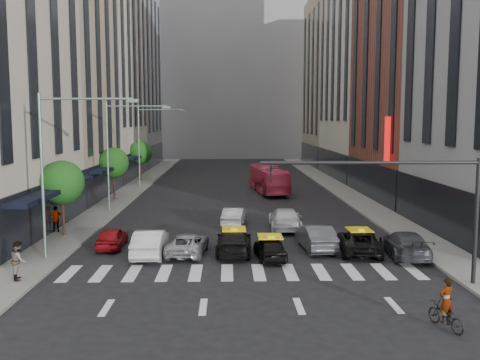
{
  "coord_description": "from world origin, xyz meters",
  "views": [
    {
      "loc": [
        -0.99,
        -24.99,
        7.75
      ],
      "look_at": [
        -0.18,
        8.06,
        4.0
      ],
      "focal_mm": 40.0,
      "sensor_mm": 36.0,
      "label": 1
    }
  ],
  "objects": [
    {
      "name": "streetlamp_far",
      "position": [
        -10.04,
        36.0,
        5.9
      ],
      "size": [
        5.38,
        0.25,
        9.0
      ],
      "color": "gray",
      "rests_on": "sidewalk_left"
    },
    {
      "name": "car_grey_mid",
      "position": [
        4.3,
        6.2,
        0.77
      ],
      "size": [
        1.96,
        4.77,
        1.53
      ],
      "primitive_type": "imported",
      "rotation": [
        0.0,
        0.0,
        3.21
      ],
      "color": "#3F4147",
      "rests_on": "ground"
    },
    {
      "name": "tree_mid",
      "position": [
        -11.8,
        26.0,
        3.65
      ],
      "size": [
        2.88,
        2.88,
        4.95
      ],
      "color": "black",
      "rests_on": "sidewalk_left"
    },
    {
      "name": "sidewalk_left",
      "position": [
        -11.5,
        30.0,
        0.07
      ],
      "size": [
        3.0,
        96.0,
        0.15
      ],
      "primitive_type": "cube",
      "color": "slate",
      "rests_on": "ground"
    },
    {
      "name": "tree_far",
      "position": [
        -11.8,
        42.0,
        3.65
      ],
      "size": [
        2.88,
        2.88,
        4.95
      ],
      "color": "black",
      "rests_on": "sidewalk_left"
    },
    {
      "name": "car_silver",
      "position": [
        -3.28,
        5.26,
        0.62
      ],
      "size": [
        2.48,
        4.62,
        1.23
      ],
      "primitive_type": "imported",
      "rotation": [
        0.0,
        0.0,
        3.04
      ],
      "color": "#A6A7AC",
      "rests_on": "ground"
    },
    {
      "name": "ground",
      "position": [
        0.0,
        0.0,
        0.0
      ],
      "size": [
        160.0,
        160.0,
        0.0
      ],
      "primitive_type": "plane",
      "color": "black",
      "rests_on": "ground"
    },
    {
      "name": "streetlamp_mid",
      "position": [
        -10.04,
        20.0,
        5.9
      ],
      "size": [
        5.38,
        0.25,
        9.0
      ],
      "color": "gray",
      "rests_on": "sidewalk_left"
    },
    {
      "name": "car_red",
      "position": [
        -7.98,
        6.95,
        0.64
      ],
      "size": [
        1.55,
        3.76,
        1.28
      ],
      "primitive_type": "imported",
      "rotation": [
        0.0,
        0.0,
        3.15
      ],
      "color": "maroon",
      "rests_on": "ground"
    },
    {
      "name": "bus",
      "position": [
        3.44,
        31.33,
        1.45
      ],
      "size": [
        3.65,
        10.63,
        2.9
      ],
      "primitive_type": "imported",
      "rotation": [
        0.0,
        0.0,
        3.26
      ],
      "color": "#E04264",
      "rests_on": "ground"
    },
    {
      "name": "taxi_left",
      "position": [
        -0.6,
        5.4,
        0.71
      ],
      "size": [
        2.19,
        5.0,
        1.43
      ],
      "primitive_type": "imported",
      "rotation": [
        0.0,
        0.0,
        3.1
      ],
      "color": "black",
      "rests_on": "ground"
    },
    {
      "name": "streetlamp_near",
      "position": [
        -10.04,
        4.0,
        5.9
      ],
      "size": [
        5.38,
        0.25,
        9.0
      ],
      "color": "gray",
      "rests_on": "sidewalk_left"
    },
    {
      "name": "building_far",
      "position": [
        0.0,
        85.0,
        18.0
      ],
      "size": [
        30.0,
        10.0,
        36.0
      ],
      "primitive_type": "cube",
      "color": "gray",
      "rests_on": "ground"
    },
    {
      "name": "liberty_sign",
      "position": [
        12.6,
        20.0,
        6.0
      ],
      "size": [
        0.3,
        0.7,
        4.0
      ],
      "color": "red",
      "rests_on": "ground"
    },
    {
      "name": "building_right_c",
      "position": [
        17.0,
        46.0,
        20.0
      ],
      "size": [
        8.0,
        20.0,
        40.0
      ],
      "primitive_type": "cube",
      "color": "beige",
      "rests_on": "ground"
    },
    {
      "name": "car_white_front",
      "position": [
        -5.36,
        4.94,
        0.77
      ],
      "size": [
        1.67,
        4.69,
        1.54
      ],
      "primitive_type": "imported",
      "rotation": [
        0.0,
        0.0,
        3.13
      ],
      "color": "#BBBBBB",
      "rests_on": "ground"
    },
    {
      "name": "building_right_b",
      "position": [
        17.0,
        27.0,
        13.0
      ],
      "size": [
        8.0,
        18.0,
        26.0
      ],
      "primitive_type": "cube",
      "color": "brown",
      "rests_on": "ground"
    },
    {
      "name": "building_left_d",
      "position": [
        -17.0,
        65.0,
        15.0
      ],
      "size": [
        8.0,
        18.0,
        30.0
      ],
      "primitive_type": "cube",
      "color": "gray",
      "rests_on": "ground"
    },
    {
      "name": "car_row2_right",
      "position": [
        3.1,
        12.23,
        0.76
      ],
      "size": [
        2.29,
        5.28,
        1.51
      ],
      "primitive_type": "imported",
      "rotation": [
        0.0,
        0.0,
        3.11
      ],
      "color": "silver",
      "rests_on": "ground"
    },
    {
      "name": "car_grey_curb",
      "position": [
        9.1,
        4.43,
        0.73
      ],
      "size": [
        2.35,
        5.15,
        1.46
      ],
      "primitive_type": "imported",
      "rotation": [
        0.0,
        0.0,
        3.08
      ],
      "color": "#3C3D43",
      "rests_on": "ground"
    },
    {
      "name": "pedestrian_far",
      "position": [
        -12.6,
        10.99,
        1.03
      ],
      "size": [
        1.11,
        0.67,
        1.77
      ],
      "primitive_type": "imported",
      "rotation": [
        0.0,
        0.0,
        3.39
      ],
      "color": "gray",
      "rests_on": "sidewalk_left"
    },
    {
      "name": "taxi_center",
      "position": [
        1.4,
        4.09,
        0.63
      ],
      "size": [
        1.84,
        3.84,
        1.26
      ],
      "primitive_type": "imported",
      "rotation": [
        0.0,
        0.0,
        3.24
      ],
      "color": "black",
      "rests_on": "ground"
    },
    {
      "name": "rider",
      "position": [
        7.11,
        -6.05,
        1.82
      ],
      "size": [
        0.71,
        0.58,
        1.69
      ],
      "primitive_type": "imported",
      "rotation": [
        0.0,
        0.0,
        3.47
      ],
      "color": "gray",
      "rests_on": "motorcycle"
    },
    {
      "name": "sidewalk_right",
      "position": [
        11.5,
        30.0,
        0.07
      ],
      "size": [
        3.0,
        96.0,
        0.15
      ],
      "primitive_type": "cube",
      "color": "slate",
      "rests_on": "ground"
    },
    {
      "name": "car_row2_left",
      "position": [
        -0.47,
        13.45,
        0.69
      ],
      "size": [
        2.01,
        4.37,
        1.39
      ],
      "primitive_type": "imported",
      "rotation": [
        0.0,
        0.0,
        3.01
      ],
      "color": "#A6A6AB",
      "rests_on": "ground"
    },
    {
      "name": "building_right_d",
      "position": [
        17.0,
        65.0,
        14.0
      ],
      "size": [
        8.0,
        18.0,
        28.0
      ],
      "primitive_type": "cube",
      "color": "tan",
      "rests_on": "ground"
    },
    {
      "name": "taxi_right",
      "position": [
        6.7,
        5.37,
        0.68
      ],
      "size": [
        2.81,
        5.1,
        1.35
      ],
      "primitive_type": "imported",
      "rotation": [
        0.0,
        0.0,
        3.02
      ],
      "color": "black",
      "rests_on": "ground"
    },
    {
      "name": "building_left_b",
      "position": [
        -17.0,
        28.0,
        12.0
      ],
      "size": [
        8.0,
        16.0,
        24.0
      ],
      "primitive_type": "cube",
      "color": "tan",
      "rests_on": "ground"
    },
    {
      "name": "motorcycle",
      "position": [
        7.11,
        -6.05,
        0.49
      ],
      "size": [
        1.22,
        1.97,
        0.98
      ],
      "primitive_type": "imported",
      "rotation": [
        0.0,
        0.0,
        3.47
      ],
      "color": "black",
      "rests_on": "ground"
    },
    {
      "name": "tree_near",
      "position": [
        -11.8,
        10.0,
        3.65
      ],
      "size": [
        2.88,
        2.88,
        4.95
      ],
      "color": "black",
      "rests_on": "sidewalk_left"
    },
    {
      "name": "building_left_c",
      "position": [
        -17.0,
        46.0,
        18.0
      ],
      "size": [
        8.0,
        20.0,
        36.0
      ],
      "primitive_type": "cube",
      "color": "beige",
      "rests_on": "ground"
    },
    {
      "name": "traffic_signal",
      "position": [
        7.69,
        -1.0,
        4.47
      ],
      "size": [
        10.1,
        0.2,
        6.0
      ],
      "color": "black",
      "rests_on": "ground"
    },
    {
      "name": "pedestrian_near",
      "position": [
        -10.94,
        0.11,
        1.07
      ],
      "size": [
        0.94,
        1.07,
        1.84
      ],
      "primitive_type": "imported",
      "rotation": [
        0.0,
        0.0,
        1.88
      ],
      "color": "gray",
      "rests_on": "sidewalk_left"
    }
  ]
}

